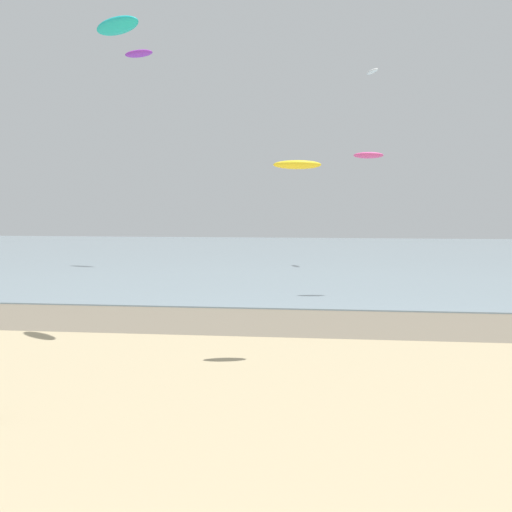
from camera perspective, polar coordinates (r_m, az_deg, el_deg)
wet_sand_strip at (r=31.49m, az=-0.66°, el=-7.04°), size 120.00×7.16×0.01m
sea at (r=69.52m, az=2.90°, el=0.04°), size 160.00×70.00×0.10m
kite_aloft_0 at (r=26.19m, az=-14.75°, el=22.85°), size 2.85×2.30×0.79m
kite_aloft_1 at (r=55.59m, az=-12.53°, el=20.51°), size 3.34×2.05×0.79m
kite_aloft_2 at (r=37.66m, az=12.02°, el=10.57°), size 2.15×0.97×0.59m
kite_aloft_4 at (r=21.39m, az=4.47°, el=9.78°), size 2.02×1.00×0.47m
kite_aloft_6 at (r=55.73m, az=12.42°, el=18.84°), size 1.35×2.32×0.45m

